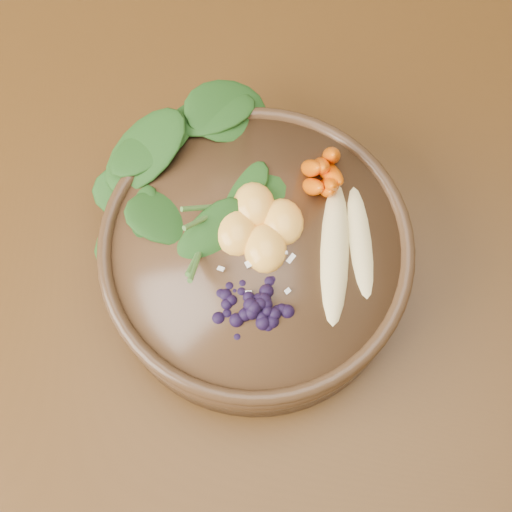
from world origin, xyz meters
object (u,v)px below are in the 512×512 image
(dining_table, at_px, (463,289))
(stoneware_bowl, at_px, (256,260))
(blueberry_pile, at_px, (255,302))
(kale_heap, at_px, (211,172))
(carrot_cluster, at_px, (320,152))
(mandarin_cluster, at_px, (260,220))
(banana_halves, at_px, (349,241))

(dining_table, bearing_deg, stoneware_bowl, 177.79)
(dining_table, distance_m, blueberry_pile, 0.31)
(kale_heap, bearing_deg, carrot_cluster, 1.28)
(stoneware_bowl, xyz_separation_m, mandarin_cluster, (0.00, 0.02, 0.05))
(dining_table, xyz_separation_m, banana_halves, (-0.15, -0.00, 0.18))
(stoneware_bowl, distance_m, carrot_cluster, 0.12)
(stoneware_bowl, height_order, blueberry_pile, blueberry_pile)
(dining_table, distance_m, stoneware_bowl, 0.27)
(stoneware_bowl, distance_m, blueberry_pile, 0.08)
(carrot_cluster, relative_size, banana_halves, 0.50)
(mandarin_cluster, relative_size, blueberry_pile, 0.69)
(stoneware_bowl, relative_size, blueberry_pile, 2.16)
(stoneware_bowl, xyz_separation_m, kale_heap, (-0.03, 0.06, 0.06))
(stoneware_bowl, height_order, mandarin_cluster, mandarin_cluster)
(kale_heap, relative_size, mandarin_cluster, 2.07)
(kale_heap, xyz_separation_m, mandarin_cluster, (0.04, -0.05, -0.01))
(dining_table, xyz_separation_m, mandarin_cluster, (-0.23, 0.03, 0.18))
(kale_heap, relative_size, banana_halves, 1.19)
(carrot_cluster, relative_size, blueberry_pile, 0.60)
(kale_heap, bearing_deg, stoneware_bowl, -62.36)
(mandarin_cluster, height_order, blueberry_pile, blueberry_pile)
(kale_heap, distance_m, carrot_cluster, 0.10)
(stoneware_bowl, distance_m, banana_halves, 0.10)
(blueberry_pile, bearing_deg, carrot_cluster, 61.22)
(banana_halves, bearing_deg, mandarin_cluster, 170.25)
(kale_heap, xyz_separation_m, banana_halves, (0.12, -0.07, -0.01))
(mandarin_cluster, bearing_deg, stoneware_bowl, -105.57)
(dining_table, height_order, mandarin_cluster, mandarin_cluster)
(dining_table, relative_size, mandarin_cluster, 17.78)
(banana_halves, xyz_separation_m, blueberry_pile, (-0.09, -0.05, 0.01))
(blueberry_pile, bearing_deg, banana_halves, 29.26)
(kale_heap, height_order, mandarin_cluster, kale_heap)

